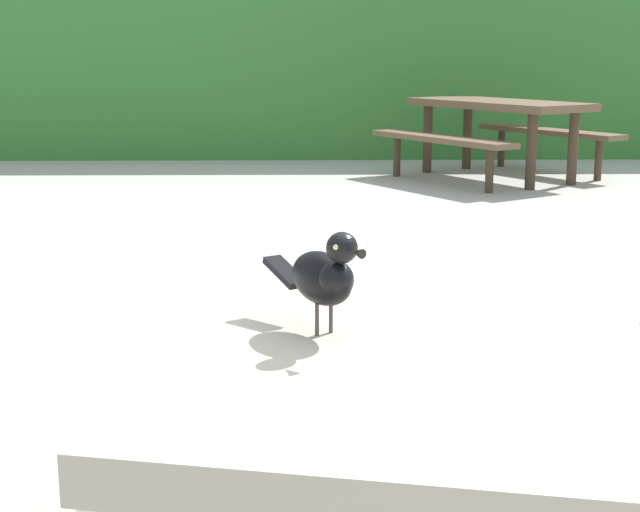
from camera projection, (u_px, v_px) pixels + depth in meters
hedge_wall at (358, 75)px, 10.95m from camera, size 28.00×1.77×1.83m
picnic_table_foreground at (427, 369)px, 1.93m from camera, size 1.99×2.01×0.74m
bird_grackle at (325, 275)px, 1.53m from camera, size 0.17×0.26×0.18m
picnic_table_mid_left at (498, 120)px, 8.71m from camera, size 2.34×2.35×0.74m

